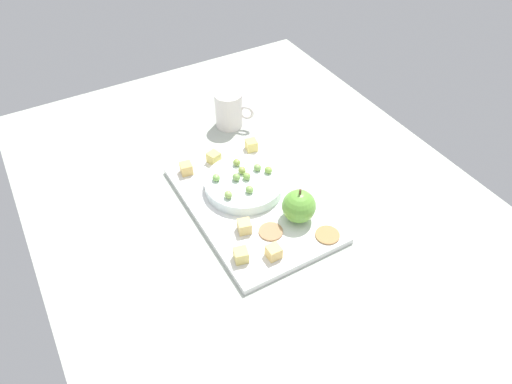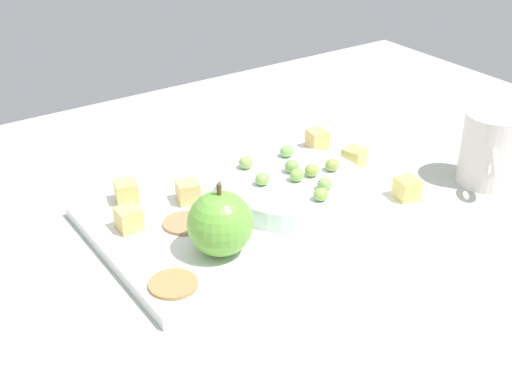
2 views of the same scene
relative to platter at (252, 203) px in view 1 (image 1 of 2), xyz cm
name	(u,v)px [view 1 (image 1 of 2)]	position (x,y,z in cm)	size (l,w,h in cm)	color
table	(254,202)	(-2.84, 2.22, -3.03)	(123.06, 95.78, 4.66)	#B2BAAC
platter	(252,203)	(0.00, 0.00, 0.00)	(39.79, 25.59, 1.40)	white
serving_dish	(244,184)	(-4.57, 0.68, 1.93)	(17.94, 17.94, 2.46)	white
apple_whole	(299,206)	(9.33, 6.07, 4.28)	(7.15, 7.15, 7.15)	#6DB540
apple_stem	(300,192)	(9.33, 6.07, 8.45)	(0.50, 0.50, 1.20)	brown
cheese_cube_0	(241,255)	(13.11, -9.72, 2.02)	(2.64, 2.64, 2.64)	#E5CF6E
cheese_cube_1	(251,145)	(-15.88, 8.88, 2.02)	(2.64, 2.64, 2.64)	#ECD56A
cheese_cube_2	(274,252)	(15.56, -3.79, 2.02)	(2.64, 2.64, 2.64)	#F2C970
cheese_cube_3	(244,226)	(6.86, -5.55, 2.02)	(2.64, 2.64, 2.64)	#E4C878
cheese_cube_4	(186,168)	(-15.81, -8.62, 2.02)	(2.64, 2.64, 2.64)	#F1C76C
cheese_cube_5	(214,158)	(-16.18, -1.27, 2.02)	(2.64, 2.64, 2.64)	#E6D56A
cracker_0	(271,232)	(9.92, -1.01, 0.90)	(5.05, 5.05, 0.40)	tan
cracker_1	(327,235)	(16.52, 8.60, 0.90)	(5.05, 5.05, 0.40)	tan
grape_0	(237,162)	(-9.84, 1.62, 3.94)	(1.87, 1.68, 1.57)	#94AF4D
grape_1	(257,167)	(-5.96, 4.91, 3.92)	(1.87, 1.68, 1.54)	#8EB860
grape_2	(268,170)	(-3.98, 6.65, 3.91)	(1.87, 1.68, 1.51)	#92C150
grape_3	(247,176)	(-4.52, 1.32, 3.96)	(1.87, 1.68, 1.61)	#8DBE55
grape_4	(250,190)	(-0.49, -0.22, 3.93)	(1.87, 1.68, 1.54)	#8BB959
grape_5	(216,178)	(-7.52, -4.80, 3.92)	(1.87, 1.68, 1.53)	#88C25C
grape_6	(236,177)	(-5.40, -0.86, 3.99)	(1.87, 1.68, 1.67)	#87B75A
grape_7	(228,195)	(-1.27, -4.99, 3.97)	(1.87, 1.68, 1.64)	#97BC5D
grape_8	(242,170)	(-6.81, 1.36, 3.97)	(1.87, 1.68, 1.64)	#9EB34F
cup	(229,110)	(-29.47, 9.87, 4.14)	(8.77, 8.68, 9.68)	white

